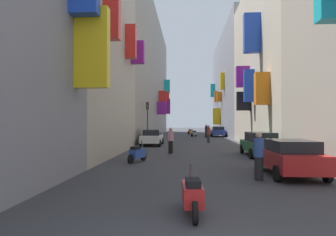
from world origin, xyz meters
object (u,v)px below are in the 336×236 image
(parked_car_green, at_px, (260,144))
(traffic_light_near_corner, at_px, (147,115))
(pedestrian_crossing, at_px, (171,140))
(parked_car_white, at_px, (152,137))
(pedestrian_near_left, at_px, (206,131))
(pedestrian_near_right, at_px, (259,156))
(scooter_blue, at_px, (137,153))
(pedestrian_mid_street, at_px, (209,134))
(scooter_orange, at_px, (190,132))
(parked_car_blue, at_px, (218,131))
(parked_car_red, at_px, (290,157))
(scooter_red, at_px, (192,194))
(scooter_silver, at_px, (194,133))

(parked_car_green, relative_size, traffic_light_near_corner, 1.04)
(pedestrian_crossing, bearing_deg, parked_car_white, 106.98)
(pedestrian_near_left, bearing_deg, pedestrian_near_right, -89.96)
(scooter_blue, bearing_deg, pedestrian_mid_street, 71.61)
(scooter_orange, relative_size, pedestrian_near_right, 1.04)
(parked_car_green, xyz_separation_m, parked_car_white, (-7.70, 7.94, -0.03))
(scooter_blue, relative_size, scooter_orange, 0.91)
(pedestrian_mid_street, relative_size, traffic_light_near_corner, 0.43)
(parked_car_green, height_order, parked_car_blue, parked_car_green)
(traffic_light_near_corner, bearing_deg, scooter_orange, 76.86)
(parked_car_green, bearing_deg, parked_car_red, -93.94)
(parked_car_white, xyz_separation_m, scooter_red, (3.28, -19.68, -0.28))
(scooter_blue, distance_m, traffic_light_near_corner, 14.55)
(parked_car_green, distance_m, scooter_orange, 30.91)
(scooter_blue, bearing_deg, scooter_silver, 82.16)
(parked_car_white, bearing_deg, scooter_blue, -87.30)
(parked_car_white, height_order, scooter_silver, parked_car_white)
(parked_car_white, distance_m, traffic_light_near_corner, 3.87)
(parked_car_white, xyz_separation_m, scooter_silver, (4.17, 15.32, -0.28))
(parked_car_red, distance_m, pedestrian_near_right, 1.77)
(scooter_orange, bearing_deg, parked_car_white, -99.26)
(scooter_red, xyz_separation_m, traffic_light_near_corner, (-4.14, 22.82, 2.37))
(scooter_silver, distance_m, pedestrian_mid_street, 11.98)
(pedestrian_near_left, bearing_deg, scooter_red, -94.37)
(scooter_red, height_order, pedestrian_near_left, pedestrian_near_left)
(parked_car_red, bearing_deg, pedestrian_near_left, 93.07)
(parked_car_blue, relative_size, parked_car_white, 0.91)
(scooter_silver, relative_size, scooter_blue, 1.09)
(parked_car_green, height_order, pedestrian_crossing, pedestrian_crossing)
(scooter_red, xyz_separation_m, scooter_orange, (0.43, 42.39, 0.00))
(scooter_red, distance_m, pedestrian_near_right, 4.82)
(parked_car_red, bearing_deg, scooter_blue, 152.89)
(scooter_blue, distance_m, pedestrian_crossing, 4.66)
(scooter_blue, xyz_separation_m, scooter_red, (2.75, -8.53, 0.00))
(parked_car_blue, distance_m, pedestrian_near_right, 31.45)
(pedestrian_near_right, height_order, traffic_light_near_corner, traffic_light_near_corner)
(parked_car_red, xyz_separation_m, scooter_red, (-3.97, -5.09, -0.30))
(pedestrian_near_left, xyz_separation_m, traffic_light_near_corner, (-6.64, -9.80, 1.94))
(scooter_red, bearing_deg, parked_car_blue, 83.06)
(parked_car_white, distance_m, pedestrian_near_right, 16.63)
(pedestrian_near_left, height_order, pedestrian_near_right, pedestrian_near_left)
(scooter_orange, bearing_deg, pedestrian_near_right, -86.88)
(parked_car_green, distance_m, parked_car_blue, 23.76)
(scooter_red, distance_m, pedestrian_crossing, 12.97)
(parked_car_white, height_order, parked_car_red, parked_car_red)
(scooter_blue, relative_size, pedestrian_crossing, 0.96)
(traffic_light_near_corner, bearing_deg, pedestrian_mid_street, 2.43)
(parked_car_red, height_order, scooter_silver, parked_car_red)
(parked_car_green, height_order, pedestrian_near_right, pedestrian_near_right)
(pedestrian_near_left, distance_m, pedestrian_mid_street, 9.55)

